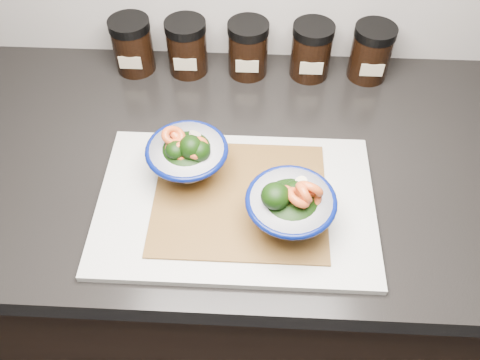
{
  "coord_description": "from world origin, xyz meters",
  "views": [
    {
      "loc": [
        0.12,
        0.84,
        1.57
      ],
      "look_at": [
        0.1,
        1.35,
        0.96
      ],
      "focal_mm": 38.0,
      "sensor_mm": 36.0,
      "label": 1
    }
  ],
  "objects_px": {
    "spice_jar_b": "(187,47)",
    "spice_jar_c": "(248,48)",
    "bowl_right": "(290,206)",
    "cutting_board": "(236,204)",
    "bowl_left": "(188,156)",
    "spice_jar_d": "(311,50)",
    "spice_jar_e": "(371,52)",
    "spice_jar_a": "(133,45)"
  },
  "relations": [
    {
      "from": "bowl_right",
      "to": "spice_jar_a",
      "type": "distance_m",
      "value": 0.5
    },
    {
      "from": "bowl_left",
      "to": "bowl_right",
      "type": "distance_m",
      "value": 0.19
    },
    {
      "from": "spice_jar_a",
      "to": "spice_jar_c",
      "type": "relative_size",
      "value": 1.0
    },
    {
      "from": "bowl_left",
      "to": "spice_jar_a",
      "type": "bearing_deg",
      "value": 116.08
    },
    {
      "from": "bowl_left",
      "to": "spice_jar_c",
      "type": "distance_m",
      "value": 0.31
    },
    {
      "from": "spice_jar_b",
      "to": "bowl_right",
      "type": "bearing_deg",
      "value": -62.87
    },
    {
      "from": "spice_jar_d",
      "to": "spice_jar_e",
      "type": "bearing_deg",
      "value": 0.0
    },
    {
      "from": "cutting_board",
      "to": "bowl_right",
      "type": "xyz_separation_m",
      "value": [
        0.08,
        -0.04,
        0.05
      ]
    },
    {
      "from": "bowl_right",
      "to": "spice_jar_e",
      "type": "bearing_deg",
      "value": 66.99
    },
    {
      "from": "spice_jar_a",
      "to": "spice_jar_c",
      "type": "xyz_separation_m",
      "value": [
        0.23,
        0.0,
        0.0
      ]
    },
    {
      "from": "bowl_right",
      "to": "spice_jar_a",
      "type": "height_order",
      "value": "bowl_right"
    },
    {
      "from": "bowl_left",
      "to": "bowl_right",
      "type": "relative_size",
      "value": 0.98
    },
    {
      "from": "spice_jar_b",
      "to": "spice_jar_c",
      "type": "height_order",
      "value": "same"
    },
    {
      "from": "bowl_left",
      "to": "bowl_right",
      "type": "xyz_separation_m",
      "value": [
        0.17,
        -0.09,
        0.0
      ]
    },
    {
      "from": "bowl_left",
      "to": "spice_jar_b",
      "type": "xyz_separation_m",
      "value": [
        -0.04,
        0.3,
        -0.0
      ]
    },
    {
      "from": "bowl_left",
      "to": "spice_jar_d",
      "type": "height_order",
      "value": "bowl_left"
    },
    {
      "from": "cutting_board",
      "to": "spice_jar_d",
      "type": "distance_m",
      "value": 0.38
    },
    {
      "from": "cutting_board",
      "to": "spice_jar_d",
      "type": "bearing_deg",
      "value": 69.39
    },
    {
      "from": "bowl_right",
      "to": "spice_jar_b",
      "type": "bearing_deg",
      "value": 117.13
    },
    {
      "from": "spice_jar_b",
      "to": "spice_jar_c",
      "type": "xyz_separation_m",
      "value": [
        0.12,
        0.0,
        0.0
      ]
    },
    {
      "from": "spice_jar_a",
      "to": "spice_jar_b",
      "type": "bearing_deg",
      "value": 0.0
    },
    {
      "from": "spice_jar_d",
      "to": "cutting_board",
      "type": "bearing_deg",
      "value": -110.61
    },
    {
      "from": "cutting_board",
      "to": "bowl_right",
      "type": "height_order",
      "value": "bowl_right"
    },
    {
      "from": "spice_jar_d",
      "to": "spice_jar_b",
      "type": "bearing_deg",
      "value": 180.0
    },
    {
      "from": "bowl_right",
      "to": "spice_jar_c",
      "type": "relative_size",
      "value": 1.22
    },
    {
      "from": "spice_jar_b",
      "to": "spice_jar_c",
      "type": "bearing_deg",
      "value": 0.0
    },
    {
      "from": "spice_jar_a",
      "to": "spice_jar_c",
      "type": "bearing_deg",
      "value": 0.0
    },
    {
      "from": "cutting_board",
      "to": "spice_jar_e",
      "type": "distance_m",
      "value": 0.43
    },
    {
      "from": "cutting_board",
      "to": "spice_jar_e",
      "type": "xyz_separation_m",
      "value": [
        0.25,
        0.35,
        0.05
      ]
    },
    {
      "from": "spice_jar_e",
      "to": "spice_jar_b",
      "type": "bearing_deg",
      "value": 180.0
    },
    {
      "from": "spice_jar_b",
      "to": "spice_jar_c",
      "type": "distance_m",
      "value": 0.12
    },
    {
      "from": "spice_jar_d",
      "to": "spice_jar_e",
      "type": "xyz_separation_m",
      "value": [
        0.12,
        0.0,
        0.0
      ]
    },
    {
      "from": "spice_jar_a",
      "to": "spice_jar_e",
      "type": "distance_m",
      "value": 0.48
    },
    {
      "from": "spice_jar_a",
      "to": "spice_jar_e",
      "type": "height_order",
      "value": "same"
    },
    {
      "from": "cutting_board",
      "to": "spice_jar_b",
      "type": "distance_m",
      "value": 0.37
    },
    {
      "from": "spice_jar_b",
      "to": "spice_jar_e",
      "type": "bearing_deg",
      "value": 0.0
    },
    {
      "from": "spice_jar_a",
      "to": "spice_jar_c",
      "type": "height_order",
      "value": "same"
    },
    {
      "from": "cutting_board",
      "to": "spice_jar_a",
      "type": "distance_m",
      "value": 0.42
    },
    {
      "from": "spice_jar_b",
      "to": "spice_jar_e",
      "type": "relative_size",
      "value": 1.0
    },
    {
      "from": "spice_jar_d",
      "to": "spice_jar_e",
      "type": "relative_size",
      "value": 1.0
    },
    {
      "from": "bowl_left",
      "to": "spice_jar_c",
      "type": "height_order",
      "value": "bowl_left"
    },
    {
      "from": "cutting_board",
      "to": "bowl_left",
      "type": "xyz_separation_m",
      "value": [
        -0.08,
        0.05,
        0.05
      ]
    }
  ]
}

